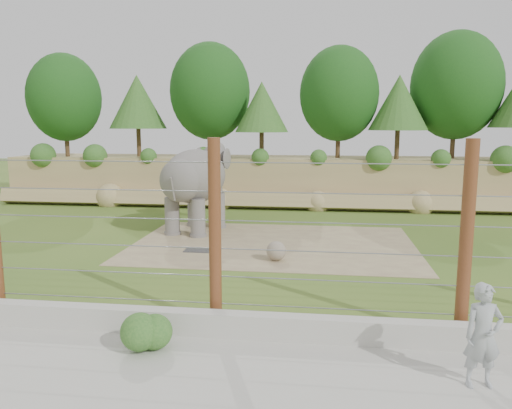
# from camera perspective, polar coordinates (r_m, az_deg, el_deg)

# --- Properties ---
(ground) EXTENTS (90.00, 90.00, 0.00)m
(ground) POSITION_cam_1_polar(r_m,az_deg,el_deg) (15.21, -1.00, -7.15)
(ground) COLOR #3F6021
(ground) RESTS_ON ground
(back_embankment) EXTENTS (30.00, 5.52, 8.77)m
(back_embankment) POSITION_cam_1_polar(r_m,az_deg,el_deg) (27.16, 4.24, 8.45)
(back_embankment) COLOR tan
(back_embankment) RESTS_ON ground
(dirt_patch) EXTENTS (10.00, 7.00, 0.02)m
(dirt_patch) POSITION_cam_1_polar(r_m,az_deg,el_deg) (18.02, 2.00, -4.53)
(dirt_patch) COLOR #8D745A
(dirt_patch) RESTS_ON ground
(drain_grate) EXTENTS (1.00, 0.60, 0.03)m
(drain_grate) POSITION_cam_1_polar(r_m,az_deg,el_deg) (17.14, -6.49, -5.22)
(drain_grate) COLOR #262628
(drain_grate) RESTS_ON dirt_patch
(elephant) EXTENTS (2.77, 4.58, 3.46)m
(elephant) POSITION_cam_1_polar(r_m,az_deg,el_deg) (20.06, -6.93, 1.79)
(elephant) COLOR #5F5A56
(elephant) RESTS_ON ground
(stone_ball) EXTENTS (0.62, 0.62, 0.62)m
(stone_ball) POSITION_cam_1_polar(r_m,az_deg,el_deg) (15.77, 2.32, -5.32)
(stone_ball) COLOR gray
(stone_ball) RESTS_ON dirt_patch
(retaining_wall) EXTENTS (26.00, 0.35, 0.50)m
(retaining_wall) POSITION_cam_1_polar(r_m,az_deg,el_deg) (10.48, -5.18, -13.39)
(retaining_wall) COLOR #B9B7AB
(retaining_wall) RESTS_ON ground
(walkway) EXTENTS (26.00, 4.00, 0.01)m
(walkway) POSITION_cam_1_polar(r_m,az_deg,el_deg) (8.83, -8.18, -19.72)
(walkway) COLOR #B9B7AB
(walkway) RESTS_ON ground
(barrier_fence) EXTENTS (20.26, 0.26, 4.00)m
(barrier_fence) POSITION_cam_1_polar(r_m,az_deg,el_deg) (10.42, -4.71, -3.41)
(barrier_fence) COLOR brown
(barrier_fence) RESTS_ON ground
(walkway_shrub) EXTENTS (0.74, 0.74, 0.74)m
(walkway_shrub) POSITION_cam_1_polar(r_m,az_deg,el_deg) (9.98, -12.01, -13.92)
(walkway_shrub) COLOR #2B5F22
(walkway_shrub) RESTS_ON walkway
(zookeeper) EXTENTS (0.70, 0.52, 1.74)m
(zookeeper) POSITION_cam_1_polar(r_m,az_deg,el_deg) (9.10, 24.52, -13.48)
(zookeeper) COLOR #ACB0B5
(zookeeper) RESTS_ON walkway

